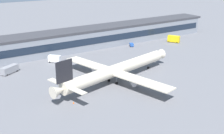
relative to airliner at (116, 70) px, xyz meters
name	(u,v)px	position (x,y,z in m)	size (l,w,h in m)	color
ground_plane	(135,82)	(6.21, -4.78, -5.01)	(600.00, 600.00, 0.00)	slate
terminal_building	(72,40)	(6.21, 52.70, 0.74)	(190.10, 15.48, 11.46)	gray
airliner	(116,70)	(0.00, 0.00, 0.00)	(62.53, 54.46, 15.14)	beige
catering_truck	(173,39)	(66.10, 34.60, -2.72)	(5.77, 7.56, 4.15)	yellow
fuel_truck	(9,69)	(-33.74, 33.83, -3.13)	(8.67, 6.65, 3.35)	gray
stair_truck	(55,59)	(-10.86, 37.35, -3.03)	(5.86, 6.02, 3.55)	white
baggage_tug	(132,45)	(38.62, 40.84, -3.93)	(3.38, 4.11, 1.85)	#2651A5
traffic_cone_0	(74,103)	(-23.43, -8.71, -4.68)	(0.54, 0.54, 0.67)	#F2590C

